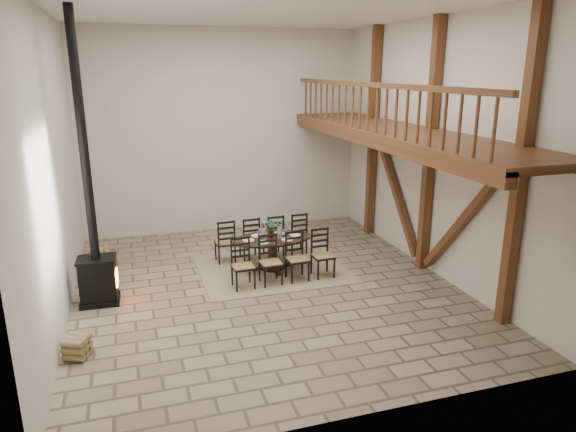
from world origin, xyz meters
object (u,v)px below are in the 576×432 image
object	(u,v)px
dining_table	(272,253)
wood_stove	(94,243)
log_stack	(77,347)
log_basket	(102,261)

from	to	relation	value
dining_table	wood_stove	distance (m)	3.51
wood_stove	log_stack	bearing A→B (deg)	-95.26
dining_table	log_basket	world-z (taller)	dining_table
log_stack	dining_table	bearing A→B (deg)	34.14
wood_stove	log_basket	distance (m)	1.83
log_basket	log_stack	bearing A→B (deg)	-94.04
wood_stove	log_basket	bearing A→B (deg)	92.81
log_basket	wood_stove	bearing A→B (deg)	-89.71
log_basket	dining_table	bearing A→B (deg)	-15.62
wood_stove	log_stack	xyz separation A→B (m)	(-0.25, -1.81, -0.96)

